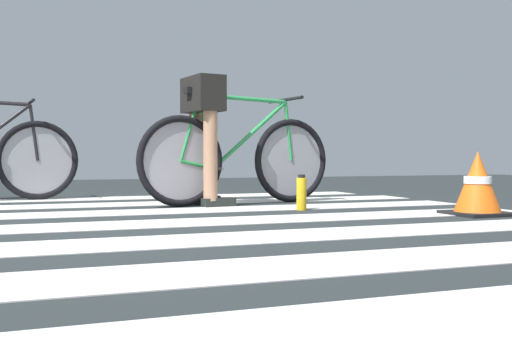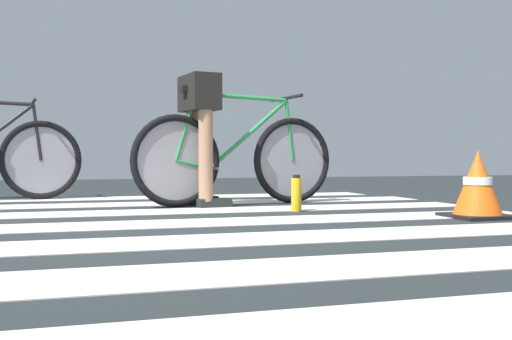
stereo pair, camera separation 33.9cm
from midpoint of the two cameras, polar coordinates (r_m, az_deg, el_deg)
ground at (r=3.72m, az=-9.13°, el=-4.93°), size 18.00×14.00×0.02m
crosswalk_markings at (r=3.55m, az=-8.67°, el=-5.03°), size 5.40×4.99×0.00m
bicycle_1_of_2 at (r=4.90m, az=0.06°, el=1.22°), size 1.72×0.53×0.93m
cyclist_1_of_2 at (r=4.78m, az=-3.31°, el=4.54°), size 0.37×0.44×1.02m
water_bottle at (r=4.37m, az=5.90°, el=-2.22°), size 0.07×0.07×0.26m
traffic_cone at (r=4.21m, az=22.00°, el=-1.39°), size 0.37×0.37×0.43m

